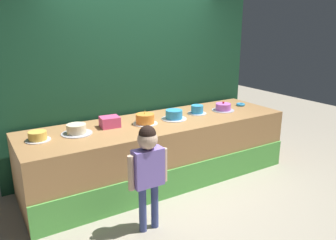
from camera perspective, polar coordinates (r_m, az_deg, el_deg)
The scene contains 12 objects.
ground_plane at distance 4.30m, azimuth 2.20°, elevation -12.54°, with size 12.00×12.00×0.00m, color #ADA38E.
stage_platform at distance 4.52m, azimuth -1.42°, elevation -5.27°, with size 3.58×1.07×0.83m.
curtain_backdrop at distance 4.80m, azimuth -5.34°, elevation 8.63°, with size 3.87×0.08×2.88m, color #19472D.
child_figure at distance 3.31m, azimuth -3.46°, elevation -7.59°, with size 0.44×0.20×1.13m.
pink_box at distance 4.19m, azimuth -9.96°, elevation -0.31°, with size 0.23×0.20×0.13m, color #E74E86.
donut at distance 5.34m, azimuth 12.36°, elevation 2.62°, with size 0.14×0.14×0.04m, color #3399D8.
cake_far_left at distance 3.93m, azimuth -21.48°, elevation -2.63°, with size 0.27×0.27×0.10m.
cake_left at distance 4.02m, azimuth -15.43°, elevation -1.60°, with size 0.36×0.36×0.12m.
cake_center_left at distance 4.26m, azimuth -3.95°, elevation 0.14°, with size 0.32×0.32×0.19m.
cake_center_right at distance 4.47m, azimuth 1.04°, elevation 0.87°, with size 0.34×0.34×0.13m.
cake_right at distance 4.76m, azimuth 5.03°, elevation 1.74°, with size 0.27×0.27×0.12m.
cake_far_right at distance 4.98m, azimuth 9.45°, elevation 2.16°, with size 0.33×0.33×0.14m.
Camera 1 is at (-2.11, -3.12, 2.07)m, focal length 35.50 mm.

